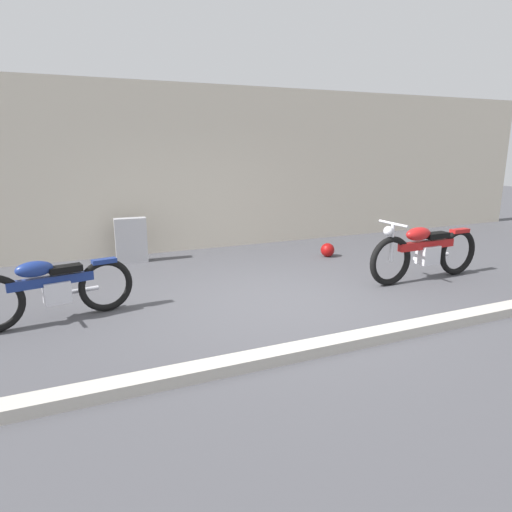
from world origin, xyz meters
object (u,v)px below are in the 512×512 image
motorcycle_red (425,251)px  helmet (328,250)px  motorcycle_blue (51,288)px  stone_marker (131,240)px

motorcycle_red → helmet: bearing=-75.2°
motorcycle_blue → helmet: bearing=-173.8°
stone_marker → motorcycle_blue: (-1.36, -2.63, 0.01)m
motorcycle_red → motorcycle_blue: (-5.54, 0.45, -0.05)m
stone_marker → helmet: stone_marker is taller
stone_marker → helmet: (3.60, -1.10, -0.28)m
motorcycle_red → motorcycle_blue: bearing=-6.1°
helmet → motorcycle_red: 2.08m
helmet → motorcycle_red: bearing=-73.8°
motorcycle_red → motorcycle_blue: size_ratio=1.12×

